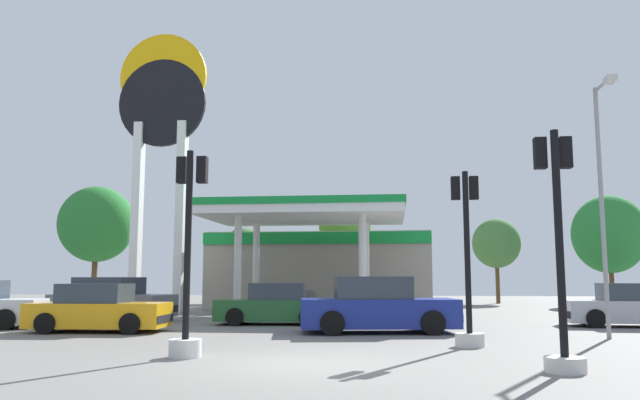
{
  "coord_description": "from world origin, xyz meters",
  "views": [
    {
      "loc": [
        1.83,
        -11.89,
        1.61
      ],
      "look_at": [
        -0.74,
        10.39,
        4.43
      ],
      "focal_mm": 34.84,
      "sensor_mm": 36.0,
      "label": 1
    }
  ],
  "objects": [
    {
      "name": "traffic_signal_2",
      "position": [
        -2.39,
        0.67,
        1.56
      ],
      "size": [
        0.66,
        0.69,
        4.28
      ],
      "color": "silver",
      "rests_on": "ground"
    },
    {
      "name": "gas_station",
      "position": [
        -1.99,
        20.78,
        2.32
      ],
      "size": [
        11.57,
        12.04,
        4.85
      ],
      "color": "gray",
      "rests_on": "ground"
    },
    {
      "name": "tree_4",
      "position": [
        14.7,
        26.69,
        4.18
      ],
      "size": [
        4.26,
        4.26,
        6.51
      ],
      "color": "brown",
      "rests_on": "ground"
    },
    {
      "name": "tree_1",
      "position": [
        -7.79,
        27.89,
        3.52
      ],
      "size": [
        2.81,
        2.81,
        4.86
      ],
      "color": "brown",
      "rests_on": "ground"
    },
    {
      "name": "car_1",
      "position": [
        9.62,
        10.03,
        0.65
      ],
      "size": [
        4.06,
        1.96,
        1.43
      ],
      "color": "black",
      "rests_on": "ground"
    },
    {
      "name": "car_0",
      "position": [
        1.37,
        6.81,
        0.74
      ],
      "size": [
        4.84,
        2.66,
        1.64
      ],
      "color": "black",
      "rests_on": "ground"
    },
    {
      "name": "car_4",
      "position": [
        -6.93,
        6.09,
        0.65
      ],
      "size": [
        4.12,
        2.05,
        1.44
      ],
      "color": "black",
      "rests_on": "ground"
    },
    {
      "name": "station_pole_sign",
      "position": [
        -8.97,
        15.88,
        8.55
      ],
      "size": [
        4.25,
        0.56,
        13.31
      ],
      "color": "white",
      "rests_on": "ground"
    },
    {
      "name": "corner_streetlamp",
      "position": [
        7.54,
        5.44,
        4.14
      ],
      "size": [
        0.24,
        1.48,
        6.87
      ],
      "color": "gray",
      "rests_on": "ground"
    },
    {
      "name": "traffic_signal_1",
      "position": [
        3.63,
        3.31,
        1.55
      ],
      "size": [
        0.68,
        0.7,
        4.17
      ],
      "color": "silver",
      "rests_on": "ground"
    },
    {
      "name": "car_5",
      "position": [
        -2.27,
        9.71,
        0.64
      ],
      "size": [
        4.11,
        2.09,
        1.42
      ],
      "color": "black",
      "rests_on": "ground"
    },
    {
      "name": "traffic_signal_0",
      "position": [
        4.76,
        -0.55,
        1.66
      ],
      "size": [
        0.7,
        0.71,
        4.24
      ],
      "color": "silver",
      "rests_on": "ground"
    },
    {
      "name": "tree_3",
      "position": [
        8.46,
        28.66,
        3.77
      ],
      "size": [
        3.02,
        3.02,
        5.36
      ],
      "color": "brown",
      "rests_on": "ground"
    },
    {
      "name": "car_2",
      "position": [
        -8.74,
        10.82,
        0.74
      ],
      "size": [
        4.8,
        2.64,
        1.63
      ],
      "color": "black",
      "rests_on": "ground"
    },
    {
      "name": "tree_2",
      "position": [
        -1.08,
        26.9,
        4.8
      ],
      "size": [
        3.26,
        3.26,
        6.51
      ],
      "color": "brown",
      "rests_on": "ground"
    },
    {
      "name": "tree_0",
      "position": [
        -17.12,
        26.15,
        5.04
      ],
      "size": [
        4.79,
        4.79,
        7.49
      ],
      "color": "brown",
      "rests_on": "ground"
    },
    {
      "name": "ground_plane",
      "position": [
        0.0,
        0.0,
        0.0
      ],
      "size": [
        90.0,
        90.0,
        0.0
      ],
      "primitive_type": "plane",
      "color": "slate",
      "rests_on": "ground"
    }
  ]
}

